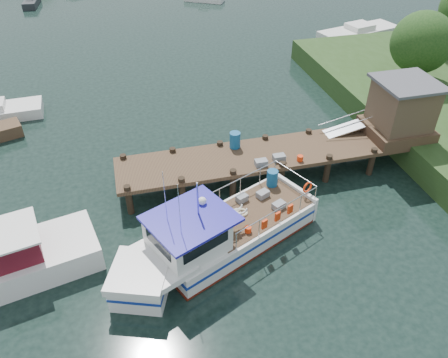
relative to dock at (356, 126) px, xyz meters
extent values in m
plane|color=black|center=(-6.51, -0.01, -2.24)|extent=(160.00, 160.00, 0.00)
cylinder|color=#332114|center=(7.49, 5.99, -0.72)|extent=(0.50, 0.50, 3.05)
sphere|color=#214016|center=(7.49, 5.99, 1.72)|extent=(3.90, 3.90, 3.90)
cube|color=#463221|center=(-4.51, -0.01, -0.94)|extent=(16.00, 3.00, 0.20)
cylinder|color=black|center=(-12.01, -1.31, -1.59)|extent=(0.32, 0.32, 1.90)
cylinder|color=black|center=(-12.01, 1.29, -1.59)|extent=(0.32, 0.32, 1.90)
cylinder|color=black|center=(-9.51, -1.31, -1.59)|extent=(0.32, 0.32, 1.90)
cylinder|color=black|center=(-9.51, 1.29, -1.59)|extent=(0.32, 0.32, 1.90)
cylinder|color=black|center=(-7.01, -1.31, -1.59)|extent=(0.32, 0.32, 1.90)
cylinder|color=black|center=(-7.01, 1.29, -1.59)|extent=(0.32, 0.32, 1.90)
cylinder|color=black|center=(-4.51, -1.31, -1.59)|extent=(0.32, 0.32, 1.90)
cylinder|color=black|center=(-4.51, 1.29, -1.59)|extent=(0.32, 0.32, 1.90)
cylinder|color=black|center=(-2.01, -1.31, -1.59)|extent=(0.32, 0.32, 1.90)
cylinder|color=black|center=(-2.01, 1.29, -1.59)|extent=(0.32, 0.32, 1.90)
cylinder|color=black|center=(0.49, -1.31, -1.59)|extent=(0.32, 0.32, 1.90)
cylinder|color=black|center=(0.49, 1.29, -1.59)|extent=(0.32, 0.32, 1.90)
cylinder|color=black|center=(2.99, -1.31, -1.59)|extent=(0.32, 0.32, 1.90)
cylinder|color=black|center=(2.99, 1.29, -1.59)|extent=(0.32, 0.32, 1.90)
cube|color=#463221|center=(2.49, -0.01, -0.54)|extent=(3.20, 3.00, 0.60)
cube|color=#4E3C2B|center=(2.49, -0.01, 0.86)|extent=(2.60, 2.60, 2.40)
cube|color=#47474C|center=(2.49, -0.01, 2.16)|extent=(3.00, 3.00, 0.15)
cube|color=#A5A8AD|center=(0.19, 0.89, -0.59)|extent=(3.34, 0.90, 0.79)
cylinder|color=silver|center=(0.19, 0.49, -0.09)|extent=(3.34, 0.05, 0.76)
cylinder|color=silver|center=(0.19, 1.29, -0.09)|extent=(3.34, 0.05, 0.76)
cube|color=slate|center=(-5.51, -1.01, -0.68)|extent=(0.60, 0.40, 0.30)
cube|color=slate|center=(-4.51, -0.81, -0.68)|extent=(0.60, 0.40, 0.30)
cylinder|color=red|center=(-3.51, -1.11, -0.69)|extent=(0.30, 0.30, 0.28)
cylinder|color=navy|center=(-6.31, 0.89, -0.40)|extent=(0.56, 0.56, 0.85)
cube|color=silver|center=(-7.74, -4.26, -1.70)|extent=(7.53, 5.45, 1.07)
cube|color=silver|center=(-11.98, -6.20, -1.70)|extent=(2.55, 2.55, 1.07)
cube|color=silver|center=(-11.98, -6.20, -1.03)|extent=(2.75, 2.83, 0.33)
cube|color=silver|center=(-11.14, -5.81, -1.06)|extent=(2.80, 3.19, 0.28)
cube|color=navy|center=(-7.74, -4.26, -1.57)|extent=(7.63, 5.53, 0.13)
cube|color=navy|center=(-11.98, -6.20, -1.57)|extent=(2.59, 2.59, 0.13)
cube|color=#57180C|center=(-7.74, -4.26, -2.19)|extent=(7.62, 5.51, 0.13)
cube|color=#463221|center=(-6.72, -3.80, -1.16)|extent=(5.63, 4.39, 0.04)
cube|color=silver|center=(-4.43, -2.75, -1.61)|extent=(1.33, 2.62, 1.26)
cube|color=silver|center=(-9.95, -5.27, -0.47)|extent=(3.38, 3.29, 1.40)
cube|color=black|center=(-9.44, -6.38, -0.19)|extent=(1.88, 0.89, 0.47)
cube|color=black|center=(-10.45, -4.16, -0.19)|extent=(1.88, 0.89, 0.47)
cube|color=black|center=(-11.14, -5.82, -0.19)|extent=(0.73, 1.54, 0.47)
cube|color=#1E199D|center=(-9.78, -5.19, 0.28)|extent=(4.01, 3.78, 0.11)
cylinder|color=silver|center=(-9.44, -5.04, 1.07)|extent=(0.10, 0.10, 1.49)
cylinder|color=silver|center=(-10.26, -5.93, 1.45)|extent=(0.03, 0.03, 2.24)
cylinder|color=silver|center=(-10.65, -5.08, 1.45)|extent=(0.03, 0.03, 2.24)
sphere|color=silver|center=(-9.17, -4.50, 0.47)|extent=(0.45, 0.45, 0.34)
cylinder|color=silver|center=(-6.06, -4.91, -0.28)|extent=(4.26, 1.98, 0.04)
cylinder|color=silver|center=(-7.13, -2.57, -0.28)|extent=(4.26, 1.98, 0.04)
cylinder|color=silver|center=(-4.45, -2.76, -0.28)|extent=(1.10, 2.35, 0.04)
cylinder|color=silver|center=(-8.14, -5.86, -0.72)|extent=(0.05, 0.05, 0.89)
cylinder|color=silver|center=(-9.21, -3.52, -0.72)|extent=(0.05, 0.05, 0.89)
cylinder|color=silver|center=(-7.04, -5.36, -0.72)|extent=(0.05, 0.05, 0.89)
cylinder|color=silver|center=(-8.11, -3.01, -0.72)|extent=(0.05, 0.05, 0.89)
cylinder|color=silver|center=(-5.93, -4.85, -0.72)|extent=(0.05, 0.05, 0.89)
cylinder|color=silver|center=(-7.00, -2.51, -0.72)|extent=(0.05, 0.05, 0.89)
cylinder|color=silver|center=(-4.83, -4.35, -0.72)|extent=(0.05, 0.05, 0.89)
cylinder|color=silver|center=(-5.90, -2.01, -0.72)|extent=(0.05, 0.05, 0.89)
cylinder|color=silver|center=(-3.94, -3.94, -0.72)|extent=(0.05, 0.05, 0.89)
cylinder|color=silver|center=(-5.01, -1.60, -0.72)|extent=(0.05, 0.05, 0.89)
cube|color=slate|center=(-5.64, -3.92, -1.00)|extent=(0.66, 0.57, 0.30)
cube|color=slate|center=(-6.07, -2.98, -1.00)|extent=(0.66, 0.57, 0.30)
cube|color=slate|center=(-7.07, -3.03, -1.00)|extent=(0.61, 0.54, 0.30)
cylinder|color=navy|center=(-5.37, -2.26, -0.75)|extent=(0.69, 0.69, 0.82)
cylinder|color=red|center=(-7.39, -5.03, -1.02)|extent=(0.37, 0.37, 0.28)
torus|color=#BFB28C|center=(-7.31, -3.86, -1.10)|extent=(0.69, 0.69, 0.11)
torus|color=red|center=(-4.10, -3.42, -0.65)|extent=(0.57, 0.33, 0.58)
cube|color=red|center=(-6.77, -5.26, -0.65)|extent=(0.28, 0.19, 0.42)
cube|color=red|center=(-6.09, -4.95, -0.65)|extent=(0.28, 0.19, 0.42)
cube|color=red|center=(-5.41, -4.64, -0.65)|extent=(0.28, 0.19, 0.42)
imported|color=silver|center=(-8.13, -4.75, -0.35)|extent=(0.60, 0.71, 1.64)
cube|color=silver|center=(-17.20, -4.07, -1.67)|extent=(7.80, 4.27, 1.14)
cube|color=#520D18|center=(-16.65, -3.95, -0.59)|extent=(2.44, 2.44, 1.08)
cube|color=silver|center=(-16.65, -3.95, -0.02)|extent=(2.71, 2.71, 0.09)
cube|color=silver|center=(10.33, 18.20, -1.85)|extent=(8.16, 4.44, 0.78)
cube|color=silver|center=(10.33, 18.20, -1.27)|extent=(2.56, 2.33, 0.50)
cube|color=black|center=(-19.74, 36.58, -1.90)|extent=(1.63, 4.01, 0.68)
camera|label=1|loc=(-11.63, -17.51, 11.48)|focal=35.00mm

